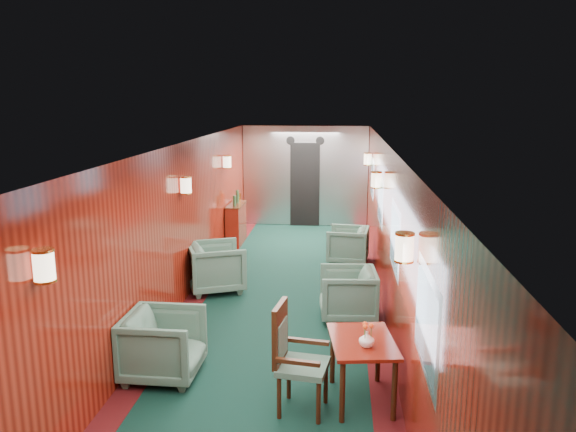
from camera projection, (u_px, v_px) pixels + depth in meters
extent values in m
plane|color=#0C2E24|center=(278.00, 318.00, 7.93)|extent=(12.00, 12.00, 0.00)
cube|color=white|center=(277.00, 151.00, 7.44)|extent=(3.00, 12.00, 0.10)
cube|color=white|center=(277.00, 151.00, 7.44)|extent=(1.20, 12.00, 0.06)
cube|color=maroon|center=(305.00, 176.00, 13.53)|extent=(3.00, 0.10, 2.40)
cube|color=maroon|center=(171.00, 233.00, 7.82)|extent=(0.10, 12.00, 2.40)
cube|color=maroon|center=(388.00, 238.00, 7.55)|extent=(0.10, 12.00, 2.40)
cube|color=#440D0F|center=(185.00, 314.00, 8.06)|extent=(0.30, 12.00, 0.01)
cube|color=#440D0F|center=(374.00, 321.00, 7.81)|extent=(0.30, 12.00, 0.01)
cube|color=silver|center=(305.00, 176.00, 13.45)|extent=(2.98, 0.12, 2.38)
cube|color=black|center=(305.00, 185.00, 13.41)|extent=(0.70, 0.06, 2.00)
cylinder|color=black|center=(290.00, 140.00, 13.23)|extent=(0.20, 0.04, 0.20)
cylinder|color=black|center=(320.00, 141.00, 13.17)|extent=(0.20, 0.04, 0.20)
cube|color=silver|center=(427.00, 323.00, 4.09)|extent=(0.02, 1.10, 0.80)
cube|color=slate|center=(426.00, 323.00, 4.09)|extent=(0.01, 0.96, 0.66)
cube|color=silver|center=(395.00, 238.00, 6.52)|extent=(0.02, 1.10, 0.80)
cube|color=slate|center=(394.00, 238.00, 6.52)|extent=(0.01, 0.96, 0.66)
cube|color=silver|center=(381.00, 200.00, 8.96)|extent=(0.02, 1.10, 0.80)
cube|color=slate|center=(380.00, 200.00, 8.96)|extent=(0.01, 0.96, 0.66)
cube|color=silver|center=(372.00, 178.00, 11.39)|extent=(0.02, 1.10, 0.80)
cube|color=slate|center=(372.00, 178.00, 11.39)|extent=(0.01, 0.96, 0.66)
cylinder|color=#FFEDC6|center=(44.00, 266.00, 4.28)|extent=(0.16, 0.16, 0.24)
cylinder|color=gold|center=(45.00, 281.00, 4.30)|extent=(0.17, 0.17, 0.02)
cylinder|color=#FFEDC6|center=(404.00, 247.00, 4.80)|extent=(0.16, 0.16, 0.24)
cylinder|color=gold|center=(404.00, 261.00, 4.83)|extent=(0.17, 0.17, 0.02)
cylinder|color=#FFEDC6|center=(186.00, 185.00, 8.17)|extent=(0.16, 0.16, 0.24)
cylinder|color=gold|center=(186.00, 193.00, 8.20)|extent=(0.17, 0.17, 0.02)
cylinder|color=#FFEDC6|center=(376.00, 180.00, 8.70)|extent=(0.16, 0.16, 0.24)
cylinder|color=gold|center=(376.00, 187.00, 8.72)|extent=(0.17, 0.17, 0.02)
cylinder|color=#FFEDC6|center=(227.00, 162.00, 11.10)|extent=(0.16, 0.16, 0.24)
cylinder|color=gold|center=(227.00, 168.00, 11.12)|extent=(0.17, 0.17, 0.02)
cylinder|color=#FFEDC6|center=(368.00, 159.00, 11.62)|extent=(0.16, 0.16, 0.24)
cylinder|color=gold|center=(368.00, 165.00, 11.64)|extent=(0.17, 0.17, 0.02)
cube|color=maroon|center=(362.00, 341.00, 5.64)|extent=(0.74, 0.97, 0.04)
cylinder|color=#3B1C0D|center=(342.00, 392.00, 5.33)|extent=(0.05, 0.05, 0.63)
cylinder|color=#3B1C0D|center=(394.00, 391.00, 5.35)|extent=(0.05, 0.05, 0.63)
cylinder|color=#3B1C0D|center=(333.00, 355.00, 6.08)|extent=(0.05, 0.05, 0.63)
cylinder|color=#3B1C0D|center=(378.00, 354.00, 6.10)|extent=(0.05, 0.05, 0.63)
cube|color=#1E463B|center=(303.00, 367.00, 5.50)|extent=(0.53, 0.53, 0.06)
cube|color=#3B1C0D|center=(280.00, 333.00, 5.49)|extent=(0.12, 0.43, 0.61)
cube|color=#1E463B|center=(282.00, 339.00, 5.49)|extent=(0.07, 0.33, 0.37)
cube|color=#3B1C0D|center=(298.00, 362.00, 5.24)|extent=(0.43, 0.12, 0.04)
cube|color=#3B1C0D|center=(308.00, 341.00, 5.69)|extent=(0.43, 0.12, 0.04)
cylinder|color=#3B1C0D|center=(279.00, 397.00, 5.41)|extent=(0.04, 0.04, 0.44)
cylinder|color=#3B1C0D|center=(318.00, 403.00, 5.32)|extent=(0.04, 0.04, 0.44)
cylinder|color=#3B1C0D|center=(289.00, 378.00, 5.78)|extent=(0.04, 0.04, 0.44)
cylinder|color=#3B1C0D|center=(326.00, 383.00, 5.69)|extent=(0.04, 0.04, 0.44)
cube|color=maroon|center=(236.00, 224.00, 11.88)|extent=(0.28, 0.94, 0.85)
cube|color=#3B1C0D|center=(236.00, 204.00, 11.79)|extent=(0.30, 0.96, 0.02)
cylinder|color=#234628|center=(234.00, 201.00, 11.53)|extent=(0.07, 0.07, 0.22)
cylinder|color=#234628|center=(237.00, 197.00, 11.85)|extent=(0.06, 0.06, 0.28)
cylinder|color=gold|center=(239.00, 197.00, 12.04)|extent=(0.08, 0.08, 0.18)
imported|color=white|center=(367.00, 339.00, 5.47)|extent=(0.18, 0.18, 0.16)
imported|color=#1E463B|center=(164.00, 345.00, 6.20)|extent=(0.84, 0.81, 0.75)
imported|color=#1E463B|center=(216.00, 267.00, 8.98)|extent=(1.11, 1.10, 0.78)
imported|color=#1E463B|center=(348.00, 294.00, 7.86)|extent=(0.83, 0.81, 0.71)
imported|color=#1E463B|center=(348.00, 245.00, 10.52)|extent=(0.83, 0.81, 0.68)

